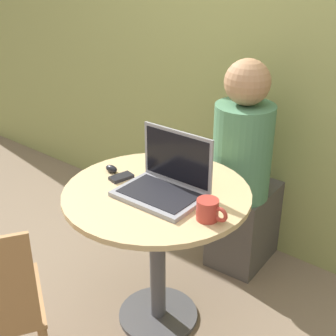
# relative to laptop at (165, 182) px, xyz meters

# --- Properties ---
(ground_plane) EXTENTS (12.00, 12.00, 0.00)m
(ground_plane) POSITION_rel_laptop_xyz_m (-0.05, -0.00, -0.78)
(ground_plane) COLOR #7F6B56
(back_wall) EXTENTS (7.00, 0.05, 2.60)m
(back_wall) POSITION_rel_laptop_xyz_m (-0.05, 0.91, 0.52)
(back_wall) COLOR #939956
(back_wall) RESTS_ON ground_plane
(round_table) EXTENTS (0.83, 0.83, 0.72)m
(round_table) POSITION_rel_laptop_xyz_m (-0.05, -0.00, -0.21)
(round_table) COLOR #4C4C51
(round_table) RESTS_ON ground_plane
(laptop) EXTENTS (0.37, 0.27, 0.27)m
(laptop) POSITION_rel_laptop_xyz_m (0.00, 0.00, 0.00)
(laptop) COLOR gray
(laptop) RESTS_ON round_table
(cell_phone) EXTENTS (0.08, 0.12, 0.02)m
(cell_phone) POSITION_rel_laptop_xyz_m (-0.25, -0.02, -0.05)
(cell_phone) COLOR black
(cell_phone) RESTS_ON round_table
(computer_mouse) EXTENTS (0.07, 0.04, 0.03)m
(computer_mouse) POSITION_rel_laptop_xyz_m (-0.33, 0.00, -0.04)
(computer_mouse) COLOR black
(computer_mouse) RESTS_ON round_table
(coffee_cup) EXTENTS (0.14, 0.09, 0.09)m
(coffee_cup) POSITION_rel_laptop_xyz_m (0.27, -0.06, -0.01)
(coffee_cup) COLOR #B2382D
(coffee_cup) RESTS_ON round_table
(person_seated) EXTENTS (0.32, 0.49, 1.21)m
(person_seated) POSITION_rel_laptop_xyz_m (0.03, 0.65, -0.26)
(person_seated) COLOR #4C4742
(person_seated) RESTS_ON ground_plane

